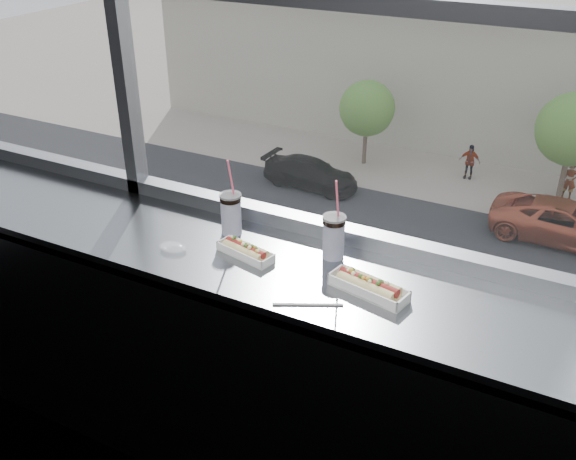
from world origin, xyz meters
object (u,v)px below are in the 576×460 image
at_px(tree_center, 573,130).
at_px(car_far_a, 311,169).
at_px(hotdog_tray_right, 368,286).
at_px(loose_straw, 308,304).
at_px(hotdog_tray_left, 245,250).
at_px(soda_cup_left, 231,212).
at_px(soda_cup_right, 334,235).
at_px(wrapper, 173,247).
at_px(car_near_b, 292,259).
at_px(tree_left, 367,109).
at_px(car_far_b, 566,216).
at_px(car_near_a, 170,224).
at_px(pedestrian_a, 470,158).
at_px(pedestrian_b, 571,177).

bearing_deg(tree_center, car_far_a, -160.11).
relative_size(hotdog_tray_right, loose_straw, 1.25).
xyz_separation_m(hotdog_tray_left, soda_cup_left, (-0.14, 0.13, 0.07)).
height_order(soda_cup_right, wrapper, soda_cup_right).
bearing_deg(tree_center, car_near_b, -123.67).
distance_m(soda_cup_left, wrapper, 0.27).
bearing_deg(loose_straw, tree_left, 83.31).
xyz_separation_m(car_far_a, tree_left, (1.25, 4.00, 2.06)).
distance_m(soda_cup_right, car_near_b, 21.33).
relative_size(hotdog_tray_left, loose_straw, 1.04).
distance_m(wrapper, car_far_b, 26.74).
distance_m(wrapper, car_near_b, 21.26).
height_order(loose_straw, car_near_a, loose_straw).
bearing_deg(pedestrian_a, loose_straw, -80.55).
bearing_deg(pedestrian_b, car_far_a, -158.53).
bearing_deg(pedestrian_a, hotdog_tray_right, -80.21).
distance_m(hotdog_tray_right, car_near_a, 24.20).
relative_size(loose_straw, car_far_a, 0.04).
bearing_deg(pedestrian_a, wrapper, -81.72).
relative_size(car_near_a, car_far_a, 1.14).
distance_m(soda_cup_left, car_far_b, 26.57).
distance_m(car_far_b, tree_center, 4.69).
bearing_deg(hotdog_tray_right, hotdog_tray_left, -170.19).
bearing_deg(car_far_a, tree_center, -67.23).
relative_size(soda_cup_right, car_far_b, 0.05).
relative_size(soda_cup_left, wrapper, 3.08).
distance_m(soda_cup_left, loose_straw, 0.59).
xyz_separation_m(soda_cup_right, pedestrian_a, (-4.78, 28.74, -11.08)).
height_order(soda_cup_left, pedestrian_a, soda_cup_left).
distance_m(pedestrian_b, tree_center, 2.52).
bearing_deg(car_near_b, soda_cup_right, -152.04).
relative_size(soda_cup_left, soda_cup_right, 1.00).
bearing_deg(tree_left, car_far_b, -21.00).
relative_size(car_near_a, car_far_b, 0.96).
bearing_deg(car_near_a, soda_cup_right, -139.41).
height_order(car_near_b, tree_center, tree_center).
bearing_deg(wrapper, car_near_a, 129.13).
bearing_deg(soda_cup_right, wrapper, -157.40).
distance_m(soda_cup_left, tree_center, 29.46).
distance_m(car_near_b, tree_center, 14.64).
xyz_separation_m(hotdog_tray_right, car_far_a, (-11.62, 24.31, -11.15)).
xyz_separation_m(pedestrian_b, tree_left, (-10.13, -0.47, 1.96)).
height_order(hotdog_tray_right, tree_center, hotdog_tray_right).
distance_m(car_near_b, tree_left, 12.30).
height_order(soda_cup_left, pedestrian_b, soda_cup_left).
bearing_deg(car_far_a, pedestrian_b, -65.65).
relative_size(wrapper, car_near_a, 0.02).
xyz_separation_m(car_far_a, pedestrian_a, (6.63, 4.60, 0.13)).
relative_size(hotdog_tray_left, hotdog_tray_right, 0.83).
xyz_separation_m(soda_cup_right, car_near_b, (-8.36, 16.14, -11.17)).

